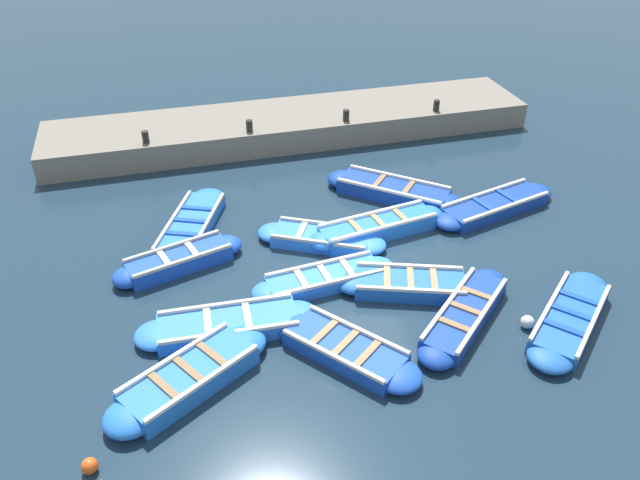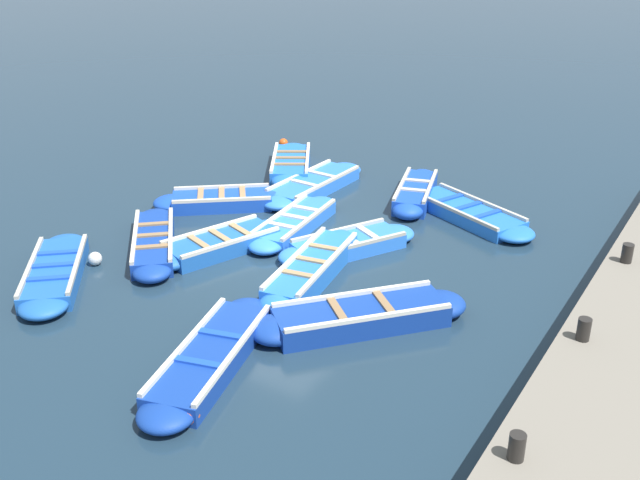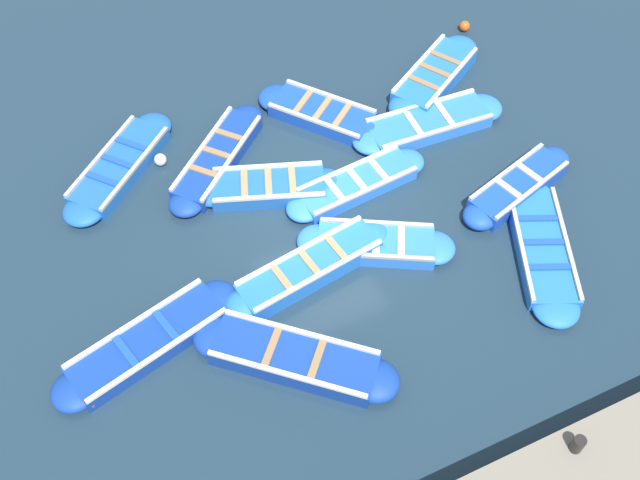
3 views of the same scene
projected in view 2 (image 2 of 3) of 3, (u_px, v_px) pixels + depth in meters
name	position (u px, v px, depth m)	size (l,w,h in m)	color
ground_plane	(282.00, 251.00, 15.70)	(120.00, 120.00, 0.00)	#1C303F
boat_broadside	(314.00, 185.00, 18.88)	(1.11, 3.76, 0.37)	blue
boat_near_quay	(291.00, 165.00, 20.17)	(2.56, 3.41, 0.46)	blue
boat_outer_right	(312.00, 270.00, 14.47)	(1.30, 3.78, 0.46)	blue
boat_drifting	(211.00, 357.00, 11.78)	(1.80, 3.93, 0.39)	navy
boat_bow_out	(55.00, 273.00, 14.45)	(2.99, 3.25, 0.38)	#1E59AD
boat_mid_row	(361.00, 316.00, 12.87)	(3.24, 3.50, 0.45)	navy
boat_end_of_row	(222.00, 200.00, 17.90)	(3.10, 2.73, 0.38)	#1947B7
boat_centre	(467.00, 212.00, 17.27)	(3.83, 2.35, 0.35)	blue
boat_stern_in	(295.00, 223.00, 16.66)	(1.07, 3.41, 0.36)	blue
boat_tucked	(416.00, 193.00, 18.29)	(1.57, 3.18, 0.44)	#1947B7
boat_inner_gap	(348.00, 245.00, 15.63)	(2.26, 3.20, 0.36)	blue
boat_alongside	(221.00, 244.00, 15.65)	(1.93, 3.38, 0.39)	#1E59AD
boat_far_corner	(154.00, 242.00, 15.70)	(2.91, 3.13, 0.39)	navy
bollard_mid_north	(627.00, 253.00, 13.37)	(0.20, 0.20, 0.35)	black
bollard_mid_south	(584.00, 329.00, 11.01)	(0.20, 0.20, 0.35)	black
bollard_south	(517.00, 447.00, 8.65)	(0.20, 0.20, 0.35)	black
buoy_orange_near	(95.00, 259.00, 15.06)	(0.28, 0.28, 0.28)	silver
buoy_yellow_far	(190.00, 414.00, 10.50)	(0.30, 0.30, 0.30)	#E05119
buoy_white_drifting	(283.00, 143.00, 22.20)	(0.27, 0.27, 0.27)	#E05119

